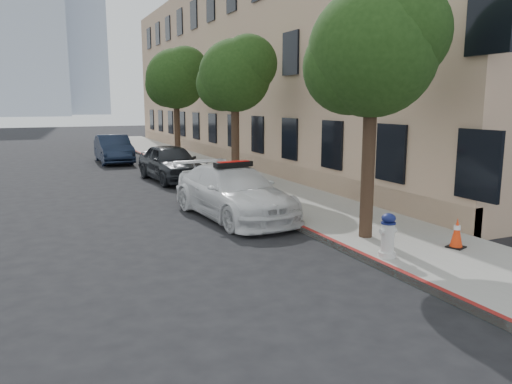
{
  "coord_description": "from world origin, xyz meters",
  "views": [
    {
      "loc": [
        -3.94,
        -11.09,
        3.19
      ],
      "look_at": [
        1.03,
        -0.01,
        1.0
      ],
      "focal_mm": 35.0,
      "sensor_mm": 36.0,
      "label": 1
    }
  ],
  "objects_px": {
    "traffic_cone": "(457,233)",
    "fire_hydrant": "(388,236)",
    "parked_car_mid": "(171,163)",
    "police_car": "(234,192)",
    "parked_car_far": "(113,149)"
  },
  "relations": [
    {
      "from": "parked_car_far",
      "to": "fire_hydrant",
      "type": "distance_m",
      "value": 19.88
    },
    {
      "from": "police_car",
      "to": "fire_hydrant",
      "type": "xyz_separation_m",
      "value": [
        1.25,
        -5.12,
        -0.14
      ]
    },
    {
      "from": "parked_car_mid",
      "to": "fire_hydrant",
      "type": "height_order",
      "value": "parked_car_mid"
    },
    {
      "from": "police_car",
      "to": "traffic_cone",
      "type": "distance_m",
      "value": 6.01
    },
    {
      "from": "parked_car_mid",
      "to": "traffic_cone",
      "type": "xyz_separation_m",
      "value": [
        2.91,
        -12.4,
        -0.29
      ]
    },
    {
      "from": "parked_car_mid",
      "to": "fire_hydrant",
      "type": "xyz_separation_m",
      "value": [
        1.15,
        -12.33,
        -0.17
      ]
    },
    {
      "from": "fire_hydrant",
      "to": "traffic_cone",
      "type": "xyz_separation_m",
      "value": [
        1.76,
        -0.07,
        -0.12
      ]
    },
    {
      "from": "police_car",
      "to": "parked_car_far",
      "type": "distance_m",
      "value": 14.66
    },
    {
      "from": "police_car",
      "to": "fire_hydrant",
      "type": "relative_size",
      "value": 5.75
    },
    {
      "from": "police_car",
      "to": "parked_car_mid",
      "type": "relative_size",
      "value": 1.16
    },
    {
      "from": "police_car",
      "to": "parked_car_far",
      "type": "relative_size",
      "value": 1.14
    },
    {
      "from": "police_car",
      "to": "parked_car_mid",
      "type": "distance_m",
      "value": 7.21
    },
    {
      "from": "parked_car_far",
      "to": "traffic_cone",
      "type": "height_order",
      "value": "parked_car_far"
    },
    {
      "from": "fire_hydrant",
      "to": "parked_car_mid",
      "type": "bearing_deg",
      "value": 96.97
    },
    {
      "from": "traffic_cone",
      "to": "fire_hydrant",
      "type": "bearing_deg",
      "value": 177.75
    }
  ]
}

